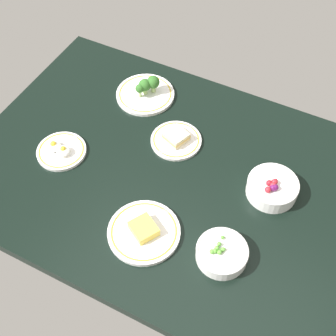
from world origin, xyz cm
name	(u,v)px	position (x,y,z in cm)	size (l,w,h in cm)	color
dining_table	(168,175)	(0.00, 0.00, 2.00)	(135.50, 95.48, 4.00)	black
plate_sandwich	(176,139)	(-3.49, 13.14, 5.21)	(17.94, 17.94, 4.31)	white
bowl_berries	(272,187)	(33.67, 7.45, 7.05)	(16.53, 16.53, 7.33)	white
bowl_peas	(222,253)	(28.21, -20.93, 6.46)	(15.39, 15.39, 5.67)	white
plate_broccoli	(146,92)	(-24.05, 28.68, 6.10)	(22.23, 22.23, 8.49)	white
plate_cheese	(144,231)	(4.14, -24.32, 5.15)	(22.31, 22.31, 4.29)	white
plate_eggs	(61,150)	(-36.81, -9.39, 5.20)	(17.15, 17.15, 4.82)	white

